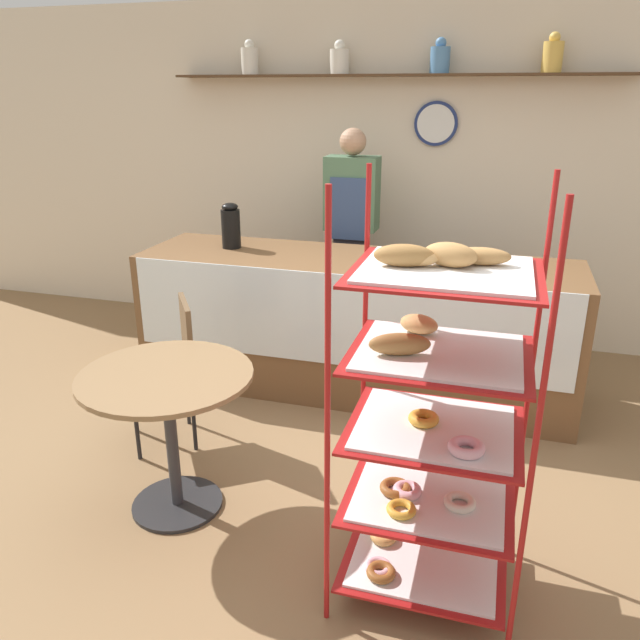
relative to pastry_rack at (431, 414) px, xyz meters
name	(u,v)px	position (x,y,z in m)	size (l,w,h in m)	color
ground_plane	(296,488)	(-0.73, 0.49, -0.83)	(14.00, 14.00, 0.00)	olive
back_wall	(391,173)	(-0.73, 3.00, 0.54)	(10.00, 0.30, 2.70)	beige
display_counter	(354,324)	(-0.73, 1.78, -0.35)	(2.97, 0.80, 0.95)	brown
pastry_rack	(431,414)	(0.00, 0.00, 0.00)	(0.73, 0.62, 1.74)	#A51919
person_worker	(351,234)	(-0.92, 2.44, 0.13)	(0.40, 0.23, 1.75)	#282833
cafe_table	(169,407)	(-1.28, 0.18, -0.26)	(0.84, 0.84, 0.75)	#262628
cafe_chair	(173,357)	(-1.59, 0.78, -0.29)	(0.53, 0.53, 0.88)	black
coffee_carafe	(231,226)	(-1.66, 1.83, 0.28)	(0.13, 0.13, 0.32)	black
donut_tray_counter	(403,261)	(-0.40, 1.73, 0.14)	(0.43, 0.32, 0.05)	white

